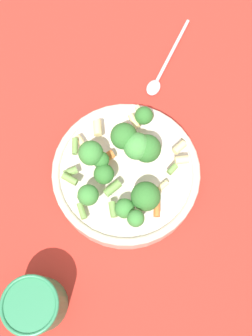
% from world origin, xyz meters
% --- Properties ---
extents(ground_plane, '(3.00, 3.00, 0.00)m').
position_xyz_m(ground_plane, '(0.00, 0.00, 0.00)').
color(ground_plane, '#B72D23').
extents(bowl, '(0.26, 0.26, 0.05)m').
position_xyz_m(bowl, '(0.00, 0.00, 0.03)').
color(bowl, beige).
rests_on(bowl, ground_plane).
extents(pasta_salad, '(0.21, 0.22, 0.08)m').
position_xyz_m(pasta_salad, '(-0.00, -0.00, 0.10)').
color(pasta_salad, '#8CB766').
rests_on(pasta_salad, bowl).
extents(cup, '(0.09, 0.09, 0.09)m').
position_xyz_m(cup, '(-0.16, -0.21, 0.05)').
color(cup, '#2D7F51').
rests_on(cup, ground_plane).
extents(spoon, '(0.11, 0.18, 0.01)m').
position_xyz_m(spoon, '(0.09, 0.22, 0.00)').
color(spoon, silver).
rests_on(spoon, ground_plane).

